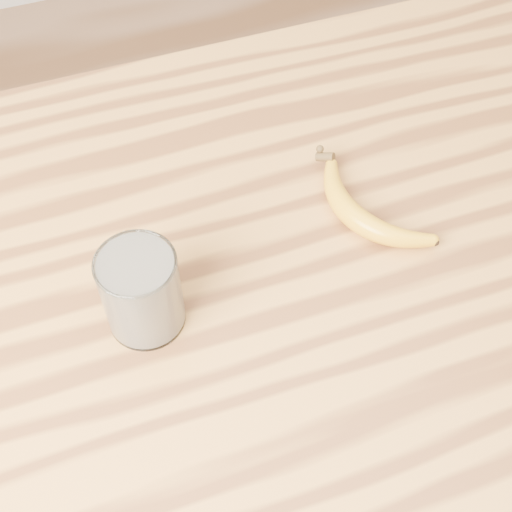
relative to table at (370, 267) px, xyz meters
name	(u,v)px	position (x,y,z in m)	size (l,w,h in m)	color
table	(370,267)	(0.00, 0.00, 0.00)	(1.20, 0.80, 0.90)	#B37735
smoothie_glass	(141,291)	(-0.33, -0.06, 0.19)	(0.09, 0.09, 0.11)	white
banana	(356,219)	(-0.05, -0.01, 0.15)	(0.09, 0.26, 0.03)	orange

